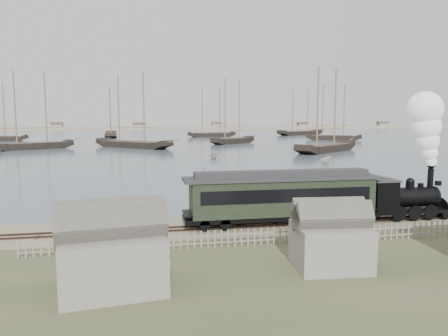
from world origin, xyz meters
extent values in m
plane|color=gray|center=(0.00, 0.00, 0.00)|extent=(600.00, 600.00, 0.00)
cube|color=#445461|center=(0.00, 170.00, 0.03)|extent=(600.00, 336.00, 0.06)
cube|color=#33211B|center=(0.00, -2.50, 0.10)|extent=(120.00, 0.08, 0.12)
cube|color=#33211B|center=(0.00, -1.50, 0.10)|extent=(120.00, 0.08, 0.12)
cube|color=#3E3228|center=(0.00, -2.00, 0.03)|extent=(120.00, 1.80, 0.06)
cube|color=tan|center=(0.00, 250.00, 0.00)|extent=(500.00, 20.00, 1.80)
cube|color=black|center=(13.81, -2.00, 0.77)|extent=(7.50, 2.21, 0.28)
cylinder|color=black|center=(13.37, -2.00, 1.87)|extent=(4.63, 1.65, 1.65)
cube|color=black|center=(10.94, -2.00, 2.09)|extent=(1.98, 2.43, 2.54)
cube|color=#2E2E31|center=(10.94, -2.00, 3.41)|extent=(2.21, 2.65, 0.13)
cylinder|color=black|center=(15.46, -2.00, 3.36)|extent=(0.49, 0.49, 1.76)
sphere|color=black|center=(13.59, -2.00, 3.16)|extent=(0.71, 0.71, 0.71)
cone|color=black|center=(17.34, -2.00, 0.66)|extent=(1.54, 2.21, 2.21)
cube|color=black|center=(16.24, -2.00, 2.97)|extent=(0.39, 0.39, 0.39)
cube|color=black|center=(2.41, -2.00, 0.78)|extent=(15.67, 2.57, 0.39)
cube|color=black|center=(2.41, -2.00, 2.34)|extent=(14.55, 2.80, 2.80)
cube|color=black|center=(2.41, -3.42, 2.62)|extent=(13.43, 0.06, 1.01)
cube|color=black|center=(2.41, -0.58, 2.62)|extent=(13.43, 0.06, 1.01)
cube|color=#2E2E31|center=(2.41, -2.00, 3.80)|extent=(15.67, 3.02, 0.20)
cube|color=#2E2E31|center=(2.41, -2.00, 4.13)|extent=(13.99, 1.34, 0.50)
imported|color=beige|center=(-12.58, -0.17, 0.38)|extent=(2.71, 3.74, 0.76)
imported|color=beige|center=(0.17, 24.86, 0.85)|extent=(2.98, 3.32, 1.57)
imported|color=beige|center=(-0.71, 11.69, 0.76)|extent=(3.77, 3.13, 1.40)
imported|color=beige|center=(18.25, 23.79, 0.44)|extent=(4.22, 4.48, 0.75)
imported|color=beige|center=(14.29, 21.17, 0.84)|extent=(3.92, 3.89, 1.57)
imported|color=beige|center=(23.81, 38.39, 0.73)|extent=(3.27, 3.47, 1.34)
imported|color=beige|center=(5.48, 50.63, 0.96)|extent=(3.54, 3.09, 1.81)
camera|label=1|loc=(-8.42, -34.60, 8.66)|focal=35.00mm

